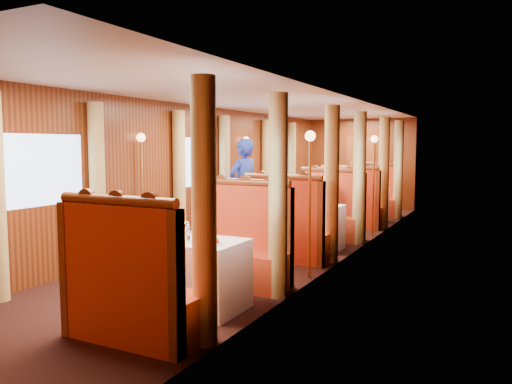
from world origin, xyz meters
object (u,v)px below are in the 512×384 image
Objects in this scene: rose_vase_far at (364,181)px; fruit_plate at (213,243)px; table_near at (195,274)px; tea_tray at (188,239)px; banquette_far_fwd at (351,208)px; banquette_far_aft at (374,199)px; teapot_left at (176,233)px; banquette_mid_fwd at (286,233)px; banquette_mid_aft at (329,216)px; steward at (243,188)px; table_mid at (310,227)px; rose_vase_mid at (309,195)px; passenger at (325,201)px; banquette_near_fwd at (131,295)px; teapot_back at (186,232)px; banquette_near_aft at (240,252)px; table_far at (363,205)px; teapot_right at (184,236)px.

fruit_plate is at bearing -87.52° from rose_vase_far.
tea_tray reaches higher than table_near.
banquette_far_aft is (0.00, 2.03, 0.00)m from banquette_far_fwd.
teapot_left is at bearing -153.61° from table_near.
banquette_mid_fwd is at bearing 96.82° from fruit_plate.
steward is (-1.55, -0.51, 0.52)m from banquette_mid_aft.
table_near is 2.92× the size of rose_vase_far.
table_mid is (0.00, 3.50, 0.00)m from table_near.
passenger is (0.03, 0.79, -0.19)m from rose_vase_mid.
teapot_left is at bearing 100.62° from banquette_near_fwd.
table_mid is 6.10× the size of teapot_back.
banquette_far_aft is (0.00, 8.01, 0.05)m from table_near.
rose_vase_far is at bearing 89.96° from banquette_near_aft.
teapot_back is 3.48m from rose_vase_mid.
banquette_far_aft reaches higher than table_far.
teapot_back is 0.48× the size of rose_vase_mid.
rose_vase_mid is at bearing 90.68° from banquette_near_aft.
passenger is at bearing -90.00° from table_far.
table_mid is at bearing -90.00° from banquette_far_aft.
teapot_back is 4.21m from steward.
banquette_mid_aft is 4.50m from teapot_back.
banquette_mid_aft is 3.94× the size of tea_tray.
passenger is at bearing 87.86° from rose_vase_mid.
table_near is 1.00× the size of table_mid.
steward reaches higher than teapot_left.
banquette_mid_fwd is at bearing 77.03° from teapot_back.
teapot_back is at bearing 160.16° from fruit_plate.
banquette_near_fwd reaches higher than rose_vase_far.
steward is at bearing -169.07° from passenger.
banquette_far_fwd is 2.53m from rose_vase_mid.
banquette_far_fwd reaches higher than table_mid.
table_mid is at bearing 77.94° from teapot_back.
banquette_near_fwd is at bearing -90.00° from banquette_far_fwd.
banquette_mid_aft and banquette_far_fwd have the same top height.
banquette_mid_aft is 4.65m from teapot_right.
teapot_back is at bearing -97.71° from banquette_near_aft.
teapot_right is 7.11m from rose_vase_far.
banquette_mid_fwd is 1.76× the size of passenger.
fruit_plate is at bearing -2.70° from teapot_right.
rose_vase_far is at bearing 89.75° from banquette_far_fwd.
table_far is at bearing 90.00° from banquette_mid_aft.
table_near is 7.00m from table_far.
banquette_near_fwd is at bearing -90.03° from rose_vase_far.
banquette_near_aft is 9.55× the size of teapot_right.
fruit_plate is (0.31, -0.13, 0.39)m from table_near.
banquette_mid_aft reaches higher than teapot_back.
banquette_mid_aft is (0.00, 2.03, 0.00)m from banquette_mid_fwd.
passenger is at bearing 90.00° from banquette_mid_fwd.
banquette_near_aft is at bearing -90.00° from table_mid.
banquette_near_fwd is 1.00× the size of banquette_mid_aft.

